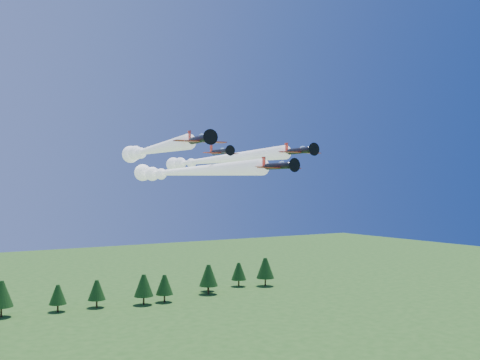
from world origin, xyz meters
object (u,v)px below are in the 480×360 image
plane_left (151,150)px  plane_right (211,160)px  plane_slot (220,152)px  plane_lead (182,172)px

plane_left → plane_right: (18.73, 9.79, -0.96)m
plane_slot → plane_right: bearing=64.9°
plane_left → plane_right: 21.16m
plane_lead → plane_left: 7.65m
plane_lead → plane_right: 20.07m
plane_lead → plane_slot: plane_slot is taller
plane_slot → plane_lead: bearing=100.8°
plane_left → plane_slot: bearing=-60.8°
plane_lead → plane_right: bearing=43.2°
plane_left → plane_right: plane_left is taller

